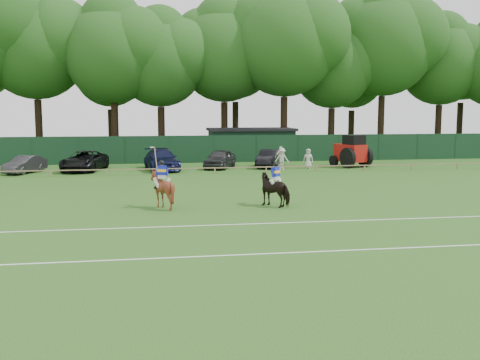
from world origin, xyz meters
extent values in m
plane|color=#1E4C14|center=(0.00, 0.00, 0.00)|extent=(160.00, 160.00, 0.00)
imported|color=black|center=(2.39, 3.32, 0.84)|extent=(2.01, 2.09, 1.68)
imported|color=maroon|center=(-3.32, 3.59, 0.93)|extent=(1.86, 1.99, 1.86)
imported|color=#313133|center=(-13.36, 20.76, 0.67)|extent=(2.87, 4.28, 1.33)
imported|color=black|center=(-9.02, 21.70, 0.79)|extent=(3.74, 6.10, 1.58)
imported|color=#111537|center=(-2.93, 21.34, 0.83)|extent=(3.10, 5.96, 1.65)
imported|color=#313134|center=(1.90, 21.96, 0.79)|extent=(3.55, 4.97, 1.57)
imported|color=black|center=(6.13, 21.99, 0.75)|extent=(3.26, 4.78, 1.49)
imported|color=beige|center=(6.67, 19.79, 0.89)|extent=(1.21, 0.79, 1.77)
imported|color=white|center=(6.71, 20.49, 0.93)|extent=(1.18, 0.83, 1.87)
imported|color=beige|center=(9.10, 20.56, 0.82)|extent=(0.93, 0.77, 1.64)
cube|color=silver|center=(2.39, 3.32, 1.43)|extent=(0.44, 0.43, 0.18)
cube|color=#1720AB|center=(2.39, 3.32, 1.75)|extent=(0.50, 0.49, 0.51)
cube|color=gold|center=(2.39, 3.32, 1.73)|extent=(0.51, 0.50, 0.18)
sphere|color=black|center=(2.39, 3.32, 2.12)|extent=(0.25, 0.25, 0.25)
cylinder|color=silver|center=(2.61, 3.46, 1.13)|extent=(0.31, 0.49, 0.59)
cylinder|color=silver|center=(2.23, 3.11, 1.13)|extent=(0.50, 0.28, 0.59)
cube|color=silver|center=(-3.32, 3.59, 1.57)|extent=(0.41, 0.34, 0.18)
cube|color=#1720AB|center=(-3.32, 3.59, 1.89)|extent=(0.46, 0.39, 0.51)
cube|color=gold|center=(-3.32, 3.59, 1.87)|extent=(0.49, 0.38, 0.18)
sphere|color=black|center=(-3.32, 3.59, 2.26)|extent=(0.25, 0.25, 0.25)
cylinder|color=silver|center=(-3.08, 3.48, 1.27)|extent=(0.44, 0.31, 0.59)
cylinder|color=silver|center=(-3.59, 3.61, 1.27)|extent=(0.41, 0.41, 0.59)
cylinder|color=tan|center=(-3.60, 3.71, 2.44)|extent=(0.15, 0.62, 1.17)
cube|color=silver|center=(0.00, -6.00, 0.01)|extent=(60.00, 0.10, 0.01)
cube|color=silver|center=(0.00, -1.00, 0.01)|extent=(60.00, 0.10, 0.01)
cube|color=#997F5B|center=(0.00, 18.00, 0.45)|extent=(62.00, 0.08, 0.08)
cube|color=#14351E|center=(0.00, 27.00, 1.25)|extent=(92.00, 0.04, 2.50)
cube|color=#14331E|center=(6.00, 30.00, 1.40)|extent=(8.00, 4.00, 2.80)
cube|color=black|center=(6.00, 30.00, 2.92)|extent=(8.40, 4.40, 0.24)
cube|color=#A7150F|center=(13.07, 21.50, 1.18)|extent=(2.33, 3.05, 1.47)
cube|color=black|center=(13.23, 21.08, 2.20)|extent=(1.78, 1.85, 1.02)
cylinder|color=black|center=(12.45, 20.42, 0.85)|extent=(0.91, 1.70, 1.69)
cylinder|color=black|center=(14.25, 21.10, 0.85)|extent=(0.91, 1.70, 1.69)
cylinder|color=black|center=(11.88, 22.26, 0.45)|extent=(0.63, 0.96, 0.90)
cylinder|color=black|center=(13.47, 22.85, 0.45)|extent=(0.63, 0.96, 0.90)
camera|label=1|loc=(-3.94, -24.21, 4.89)|focal=42.00mm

